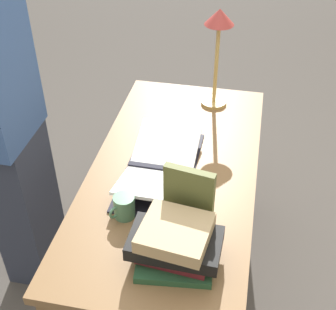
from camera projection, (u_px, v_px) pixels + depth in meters
ground_plane at (172, 283)px, 2.36m from camera, size 12.00×12.00×0.00m
reading_desk at (173, 189)px, 1.96m from camera, size 1.38×0.67×0.75m
open_book at (160, 166)px, 1.88m from camera, size 0.55×0.28×0.08m
book_stack_tall at (175, 244)px, 1.49m from camera, size 0.24×0.30×0.15m
book_standing_upright at (189, 199)px, 1.57m from camera, size 0.06×0.18×0.26m
reading_lamp at (218, 35)px, 2.08m from camera, size 0.13×0.13×0.48m
coffee_mug at (124, 207)px, 1.67m from camera, size 0.10×0.08×0.09m
person_reader at (7, 130)px, 1.95m from camera, size 0.36×0.22×1.70m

